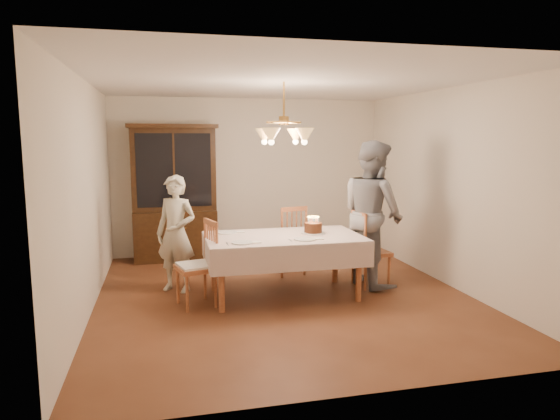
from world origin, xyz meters
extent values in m
plane|color=#572C18|center=(0.00, 0.00, 0.00)|extent=(5.00, 5.00, 0.00)
plane|color=white|center=(0.00, 0.00, 2.60)|extent=(5.00, 5.00, 0.00)
plane|color=beige|center=(0.00, 2.50, 1.30)|extent=(4.50, 0.00, 4.50)
plane|color=beige|center=(0.00, -2.50, 1.30)|extent=(4.50, 0.00, 4.50)
plane|color=beige|center=(-2.25, 0.00, 1.30)|extent=(0.00, 5.00, 5.00)
plane|color=beige|center=(2.25, 0.00, 1.30)|extent=(0.00, 5.00, 5.00)
cube|color=brown|center=(0.00, 0.00, 0.73)|extent=(1.80, 1.00, 0.04)
cube|color=beige|center=(0.00, 0.00, 0.75)|extent=(1.90, 1.10, 0.01)
cylinder|color=brown|center=(-0.82, -0.42, 0.35)|extent=(0.07, 0.07, 0.71)
cylinder|color=brown|center=(0.82, -0.42, 0.35)|extent=(0.07, 0.07, 0.71)
cylinder|color=brown|center=(-0.82, 0.42, 0.35)|extent=(0.07, 0.07, 0.71)
cylinder|color=brown|center=(0.82, 0.42, 0.35)|extent=(0.07, 0.07, 0.71)
cube|color=black|center=(-1.25, 2.23, 0.40)|extent=(1.30, 0.50, 0.80)
cube|color=black|center=(-1.25, 2.28, 1.45)|extent=(1.30, 0.40, 1.30)
cube|color=black|center=(-1.25, 2.08, 1.45)|extent=(1.14, 0.01, 1.14)
cube|color=black|center=(-1.25, 2.23, 2.13)|extent=(1.38, 0.54, 0.06)
cube|color=brown|center=(0.30, 0.98, 0.45)|extent=(0.52, 0.51, 0.05)
cube|color=brown|center=(0.34, 0.79, 0.97)|extent=(0.40, 0.12, 0.06)
cylinder|color=brown|center=(0.44, 1.18, 0.21)|extent=(0.04, 0.04, 0.43)
cylinder|color=brown|center=(0.09, 1.10, 0.21)|extent=(0.04, 0.04, 0.43)
cylinder|color=brown|center=(0.51, 0.85, 0.21)|extent=(0.04, 0.04, 0.43)
cylinder|color=brown|center=(0.16, 0.77, 0.21)|extent=(0.04, 0.04, 0.43)
cube|color=brown|center=(-1.08, -0.12, 0.45)|extent=(0.52, 0.53, 0.05)
cube|color=brown|center=(-0.90, -0.07, 0.97)|extent=(0.14, 0.40, 0.06)
cylinder|color=brown|center=(-1.29, 0.01, 0.21)|extent=(0.04, 0.04, 0.43)
cylinder|color=brown|center=(-1.20, -0.34, 0.21)|extent=(0.04, 0.04, 0.43)
cylinder|color=brown|center=(-0.96, 0.09, 0.21)|extent=(0.04, 0.04, 0.43)
cylinder|color=brown|center=(-0.87, -0.25, 0.21)|extent=(0.04, 0.04, 0.43)
cube|color=white|center=(-1.08, -0.12, 0.48)|extent=(0.47, 0.48, 0.03)
cube|color=brown|center=(1.23, 0.15, 0.45)|extent=(0.45, 0.47, 0.05)
cube|color=brown|center=(1.04, 0.14, 0.97)|extent=(0.07, 0.40, 0.06)
cylinder|color=brown|center=(1.41, -0.02, 0.21)|extent=(0.04, 0.04, 0.43)
cylinder|color=brown|center=(1.38, 0.34, 0.21)|extent=(0.04, 0.04, 0.43)
cylinder|color=brown|center=(1.07, -0.04, 0.21)|extent=(0.04, 0.04, 0.43)
cylinder|color=brown|center=(1.04, 0.32, 0.21)|extent=(0.04, 0.04, 0.43)
imported|color=beige|center=(-1.28, 0.52, 0.74)|extent=(0.65, 0.59, 1.49)
imported|color=slate|center=(1.26, 0.23, 0.96)|extent=(0.89, 1.06, 1.92)
cylinder|color=white|center=(0.40, 0.07, 0.77)|extent=(0.30, 0.30, 0.01)
cylinder|color=#381A0C|center=(0.40, 0.07, 0.83)|extent=(0.22, 0.22, 0.12)
cylinder|color=#598CD8|center=(0.46, 0.07, 0.93)|extent=(0.01, 0.01, 0.07)
sphere|color=#FFB23F|center=(0.46, 0.07, 0.97)|extent=(0.01, 0.01, 0.01)
cylinder|color=pink|center=(0.46, 0.09, 0.93)|extent=(0.01, 0.01, 0.07)
sphere|color=#FFB23F|center=(0.46, 0.09, 0.97)|extent=(0.01, 0.01, 0.01)
cylinder|color=#EACC66|center=(0.44, 0.11, 0.93)|extent=(0.01, 0.01, 0.07)
sphere|color=#FFB23F|center=(0.44, 0.11, 0.97)|extent=(0.01, 0.01, 0.01)
cylinder|color=#598CD8|center=(0.42, 0.13, 0.93)|extent=(0.01, 0.01, 0.07)
sphere|color=#FFB23F|center=(0.42, 0.13, 0.97)|extent=(0.01, 0.01, 0.01)
cylinder|color=pink|center=(0.40, 0.13, 0.93)|extent=(0.01, 0.01, 0.07)
sphere|color=#FFB23F|center=(0.40, 0.13, 0.97)|extent=(0.01, 0.01, 0.01)
cylinder|color=#EACC66|center=(0.37, 0.13, 0.93)|extent=(0.01, 0.01, 0.07)
sphere|color=#FFB23F|center=(0.37, 0.13, 0.97)|extent=(0.01, 0.01, 0.01)
cylinder|color=#598CD8|center=(0.35, 0.11, 0.93)|extent=(0.01, 0.01, 0.07)
sphere|color=#FFB23F|center=(0.35, 0.11, 0.97)|extent=(0.01, 0.01, 0.01)
cylinder|color=pink|center=(0.33, 0.09, 0.93)|extent=(0.01, 0.01, 0.07)
sphere|color=#FFB23F|center=(0.33, 0.09, 0.97)|extent=(0.01, 0.01, 0.01)
cylinder|color=#EACC66|center=(0.33, 0.07, 0.93)|extent=(0.01, 0.01, 0.07)
sphere|color=#FFB23F|center=(0.33, 0.07, 0.97)|extent=(0.01, 0.01, 0.01)
cylinder|color=#598CD8|center=(0.33, 0.04, 0.93)|extent=(0.01, 0.01, 0.07)
sphere|color=#FFB23F|center=(0.33, 0.04, 0.97)|extent=(0.01, 0.01, 0.01)
cylinder|color=pink|center=(0.35, 0.02, 0.93)|extent=(0.01, 0.01, 0.07)
sphere|color=#FFB23F|center=(0.35, 0.02, 0.97)|extent=(0.01, 0.01, 0.01)
cylinder|color=#EACC66|center=(0.37, 0.01, 0.93)|extent=(0.01, 0.01, 0.07)
sphere|color=#FFB23F|center=(0.37, 0.01, 0.97)|extent=(0.01, 0.01, 0.01)
cylinder|color=#598CD8|center=(0.40, 0.00, 0.93)|extent=(0.01, 0.01, 0.07)
sphere|color=#FFB23F|center=(0.40, 0.00, 0.97)|extent=(0.01, 0.01, 0.01)
cylinder|color=pink|center=(0.42, 0.01, 0.93)|extent=(0.01, 0.01, 0.07)
sphere|color=#FFB23F|center=(0.42, 0.01, 0.97)|extent=(0.01, 0.01, 0.01)
cylinder|color=#EACC66|center=(0.44, 0.02, 0.93)|extent=(0.01, 0.01, 0.07)
sphere|color=#FFB23F|center=(0.44, 0.02, 0.97)|extent=(0.01, 0.01, 0.01)
cylinder|color=#598CD8|center=(0.46, 0.04, 0.93)|extent=(0.01, 0.01, 0.07)
sphere|color=#FFB23F|center=(0.46, 0.04, 0.97)|extent=(0.01, 0.01, 0.01)
cylinder|color=white|center=(-0.57, -0.32, 0.77)|extent=(0.24, 0.24, 0.02)
cube|color=silver|center=(-0.73, -0.32, 0.76)|extent=(0.01, 0.16, 0.01)
cube|color=white|center=(-0.40, -0.32, 0.76)|extent=(0.10, 0.10, 0.01)
cylinder|color=white|center=(0.18, -0.29, 0.77)|extent=(0.26, 0.26, 0.02)
cube|color=silver|center=(0.01, -0.29, 0.76)|extent=(0.01, 0.16, 0.01)
cube|color=white|center=(0.36, -0.29, 0.76)|extent=(0.10, 0.10, 0.01)
cylinder|color=white|center=(-0.66, 0.35, 0.77)|extent=(0.26, 0.26, 0.02)
cube|color=silver|center=(-0.84, 0.35, 0.76)|extent=(0.01, 0.16, 0.01)
cube|color=white|center=(-0.48, 0.35, 0.76)|extent=(0.10, 0.10, 0.01)
cylinder|color=#BF8C3F|center=(0.00, 0.00, 2.40)|extent=(0.02, 0.02, 0.40)
cylinder|color=#BF8C3F|center=(0.00, 0.00, 2.15)|extent=(0.12, 0.12, 0.10)
cone|color=#D8994C|center=(0.20, 0.20, 1.97)|extent=(0.22, 0.22, 0.18)
sphere|color=#FFD899|center=(0.20, 0.20, 1.90)|extent=(0.07, 0.07, 0.07)
cone|color=#D8994C|center=(-0.20, 0.20, 1.97)|extent=(0.22, 0.22, 0.18)
sphere|color=#FFD899|center=(-0.20, 0.20, 1.90)|extent=(0.07, 0.07, 0.07)
cone|color=#D8994C|center=(-0.20, -0.20, 1.97)|extent=(0.22, 0.22, 0.18)
sphere|color=#FFD899|center=(-0.20, -0.20, 1.90)|extent=(0.07, 0.07, 0.07)
cone|color=#D8994C|center=(0.20, -0.20, 1.97)|extent=(0.22, 0.22, 0.18)
sphere|color=#FFD899|center=(0.20, -0.20, 1.90)|extent=(0.07, 0.07, 0.07)
camera|label=1|loc=(-1.42, -5.83, 1.94)|focal=32.00mm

